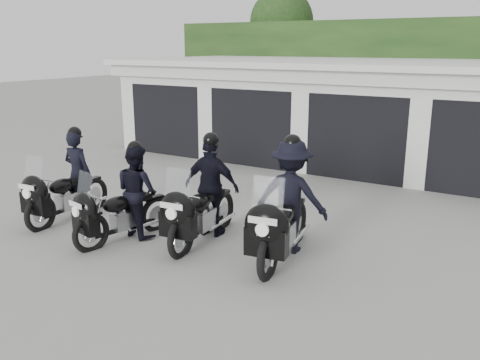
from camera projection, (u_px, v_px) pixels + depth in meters
The scene contains 7 objects.
ground at pixel (246, 250), 8.72m from camera, with size 80.00×80.00×0.00m, color gray.
garage_block at pixel (385, 114), 15.00m from camera, with size 16.40×6.80×2.96m.
background_vegetation at pixel (436, 63), 18.47m from camera, with size 20.00×3.90×5.80m.
police_bike_a at pixel (67, 183), 10.13m from camera, with size 0.73×2.18×1.90m.
police_bike_b at pixel (129, 197), 9.11m from camera, with size 1.02×2.07×1.83m.
police_bike_c at pixel (207, 194), 9.06m from camera, with size 1.14×2.28×1.98m.
police_bike_d at pixel (288, 204), 8.34m from camera, with size 1.33×2.38×2.08m.
Camera 1 is at (4.13, -6.98, 3.42)m, focal length 38.00 mm.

